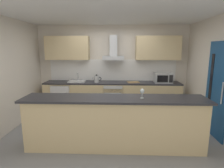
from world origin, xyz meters
TOP-DOWN VIEW (x-y plane):
  - ground at (0.00, 0.00)m, footprint 5.62×4.42m
  - ceiling at (0.00, 0.00)m, footprint 5.62×4.42m
  - wall_back at (0.00, 1.77)m, footprint 5.62×0.12m
  - wall_left at (-2.37, 0.00)m, footprint 0.12×4.42m
  - wall_right at (2.37, 0.00)m, footprint 0.12×4.42m
  - backsplash_tile at (0.00, 1.70)m, footprint 3.93×0.02m
  - counter_back at (0.00, 1.39)m, footprint 4.07×0.60m
  - counter_island at (0.13, -0.77)m, footprint 3.42×0.64m
  - upper_cabinets at (0.00, 1.54)m, footprint 4.01×0.32m
  - side_door at (2.30, -0.16)m, footprint 0.08×0.85m
  - oven at (0.04, 1.36)m, footprint 0.60×0.62m
  - refrigerator at (-1.52, 1.36)m, footprint 0.58×0.60m
  - microwave at (1.51, 1.33)m, footprint 0.50×0.38m
  - sink at (-1.06, 1.37)m, footprint 0.50×0.40m
  - kettle at (-0.46, 1.33)m, footprint 0.29×0.15m
  - range_hood at (0.04, 1.49)m, footprint 0.62×0.45m
  - wine_glass at (0.63, -0.78)m, footprint 0.08×0.08m
  - chopping_board at (0.63, 1.34)m, footprint 0.38×0.28m

SIDE VIEW (x-z plane):
  - ground at x=0.00m, z-range -0.02..0.00m
  - refrigerator at x=-1.52m, z-range 0.00..0.85m
  - counter_back at x=0.00m, z-range 0.00..0.90m
  - oven at x=0.04m, z-range 0.06..0.86m
  - counter_island at x=0.13m, z-range 0.01..1.01m
  - chopping_board at x=0.63m, z-range 0.90..0.92m
  - sink at x=-1.06m, z-range 0.80..1.06m
  - kettle at x=-0.46m, z-range 0.89..1.13m
  - side_door at x=2.30m, z-range 0.00..2.05m
  - microwave at x=1.51m, z-range 0.90..1.20m
  - wine_glass at x=0.63m, z-range 1.04..1.21m
  - backsplash_tile at x=0.00m, z-range 0.90..1.56m
  - wall_back at x=0.00m, z-range 0.00..2.60m
  - wall_left at x=-2.37m, z-range 0.00..2.60m
  - wall_right at x=2.37m, z-range 0.00..2.60m
  - range_hood at x=0.04m, z-range 1.43..2.15m
  - upper_cabinets at x=0.00m, z-range 1.56..2.26m
  - ceiling at x=0.00m, z-range 2.60..2.62m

